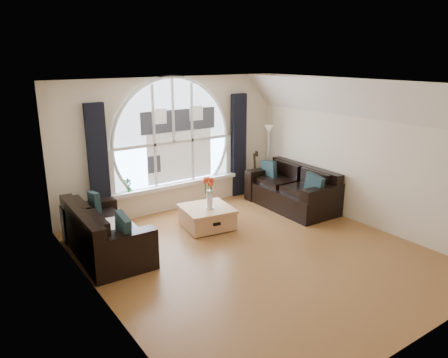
% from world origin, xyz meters
% --- Properties ---
extents(ground, '(5.00, 5.50, 0.01)m').
position_xyz_m(ground, '(0.00, 0.00, 0.00)').
color(ground, brown).
rests_on(ground, ground).
extents(ceiling, '(5.00, 5.50, 0.01)m').
position_xyz_m(ceiling, '(0.00, 0.00, 2.70)').
color(ceiling, silver).
rests_on(ceiling, ground).
extents(wall_back, '(5.00, 0.01, 2.70)m').
position_xyz_m(wall_back, '(0.00, 2.75, 1.35)').
color(wall_back, beige).
rests_on(wall_back, ground).
extents(wall_front, '(5.00, 0.01, 2.70)m').
position_xyz_m(wall_front, '(0.00, -2.75, 1.35)').
color(wall_front, beige).
rests_on(wall_front, ground).
extents(wall_left, '(0.01, 5.50, 2.70)m').
position_xyz_m(wall_left, '(-2.50, 0.00, 1.35)').
color(wall_left, beige).
rests_on(wall_left, ground).
extents(wall_right, '(0.01, 5.50, 2.70)m').
position_xyz_m(wall_right, '(2.50, 0.00, 1.35)').
color(wall_right, beige).
rests_on(wall_right, ground).
extents(attic_slope, '(0.92, 5.50, 0.72)m').
position_xyz_m(attic_slope, '(2.20, 0.00, 2.35)').
color(attic_slope, silver).
rests_on(attic_slope, ground).
extents(arched_window, '(2.60, 0.06, 2.15)m').
position_xyz_m(arched_window, '(0.00, 2.72, 1.62)').
color(arched_window, silver).
rests_on(arched_window, wall_back).
extents(window_sill, '(2.90, 0.22, 0.08)m').
position_xyz_m(window_sill, '(0.00, 2.65, 0.51)').
color(window_sill, white).
rests_on(window_sill, wall_back).
extents(window_frame, '(2.76, 0.08, 2.15)m').
position_xyz_m(window_frame, '(0.00, 2.69, 1.62)').
color(window_frame, white).
rests_on(window_frame, wall_back).
extents(neighbor_house, '(1.70, 0.02, 1.50)m').
position_xyz_m(neighbor_house, '(0.15, 2.71, 1.50)').
color(neighbor_house, silver).
rests_on(neighbor_house, wall_back).
extents(curtain_left, '(0.35, 0.12, 2.30)m').
position_xyz_m(curtain_left, '(-1.60, 2.63, 1.15)').
color(curtain_left, black).
rests_on(curtain_left, ground).
extents(curtain_right, '(0.35, 0.12, 2.30)m').
position_xyz_m(curtain_right, '(1.60, 2.63, 1.15)').
color(curtain_right, black).
rests_on(curtain_right, ground).
extents(sofa_left, '(0.98, 1.89, 0.83)m').
position_xyz_m(sofa_left, '(-1.97, 1.37, 0.40)').
color(sofa_left, black).
rests_on(sofa_left, ground).
extents(sofa_right, '(1.03, 1.97, 0.86)m').
position_xyz_m(sofa_right, '(1.99, 1.29, 0.40)').
color(sofa_right, black).
rests_on(sofa_right, ground).
extents(coffee_chest, '(1.00, 1.00, 0.43)m').
position_xyz_m(coffee_chest, '(-0.04, 1.40, 0.22)').
color(coffee_chest, '#B57D50').
rests_on(coffee_chest, ground).
extents(throw_blanket, '(0.63, 0.63, 0.10)m').
position_xyz_m(throw_blanket, '(-1.91, 1.21, 0.50)').
color(throw_blanket, silver).
rests_on(throw_blanket, sofa_left).
extents(vase_flowers, '(0.24, 0.24, 0.70)m').
position_xyz_m(vase_flowers, '(-0.03, 1.32, 0.78)').
color(vase_flowers, white).
rests_on(vase_flowers, coffee_chest).
extents(floor_lamp, '(0.24, 0.24, 1.60)m').
position_xyz_m(floor_lamp, '(2.18, 2.28, 0.80)').
color(floor_lamp, '#B2B2B2').
rests_on(floor_lamp, ground).
extents(guitar, '(0.42, 0.35, 1.06)m').
position_xyz_m(guitar, '(1.84, 2.38, 0.53)').
color(guitar, brown).
rests_on(guitar, ground).
extents(potted_plant, '(0.14, 0.10, 0.27)m').
position_xyz_m(potted_plant, '(-1.05, 2.65, 0.69)').
color(potted_plant, '#1E6023').
rests_on(potted_plant, window_sill).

